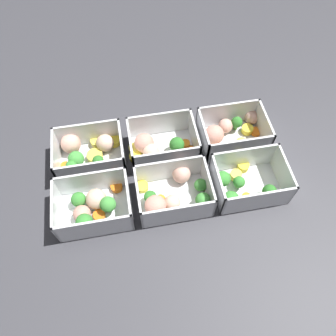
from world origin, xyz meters
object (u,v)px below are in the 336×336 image
object	(u,v)px
container_far_center	(159,146)
container_far_right	(231,132)
container_far_left	(90,153)
container_near_right	(245,183)
container_near_left	(93,206)
container_near_center	(173,194)

from	to	relation	value
container_far_center	container_far_right	xyz separation A→B (m)	(0.19, 0.01, -0.00)
container_far_right	container_far_left	bearing A→B (deg)	-179.81
container_far_left	container_far_right	distance (m)	0.36
container_near_right	container_far_right	bearing A→B (deg)	85.98
container_near_left	container_far_right	distance (m)	0.39
container_far_right	container_near_center	bearing A→B (deg)	-140.29
container_near_center	container_near_right	size ratio (longest dim) A/B	1.01
container_near_left	container_near_right	xyz separation A→B (m)	(0.35, -0.00, -0.00)
container_near_right	container_far_center	xyz separation A→B (m)	(-0.18, 0.14, -0.00)
container_near_left	container_far_right	bearing A→B (deg)	22.33
container_near_left	container_far_right	size ratio (longest dim) A/B	0.93
container_near_center	container_far_center	xyz separation A→B (m)	(-0.01, 0.14, -0.00)
container_near_left	container_far_center	bearing A→B (deg)	38.56
container_near_right	container_far_center	bearing A→B (deg)	141.44
container_near_left	container_near_center	world-z (taller)	same
container_near_center	container_far_left	size ratio (longest dim) A/B	1.01
container_near_center	container_far_left	bearing A→B (deg)	140.46
container_near_center	container_far_left	world-z (taller)	same
container_near_left	container_far_center	world-z (taller)	same
container_near_left	container_far_left	size ratio (longest dim) A/B	1.00
container_near_center	container_far_center	size ratio (longest dim) A/B	0.94
container_near_right	container_far_center	distance (m)	0.23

